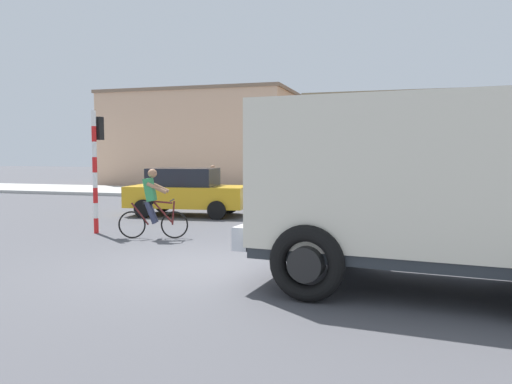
# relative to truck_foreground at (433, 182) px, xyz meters

# --- Properties ---
(ground_plane) EXTENTS (120.00, 120.00, 0.00)m
(ground_plane) POSITION_rel_truck_foreground_xyz_m (-3.98, 0.62, -1.67)
(ground_plane) COLOR #4C4C51
(sidewalk_far) EXTENTS (80.00, 5.00, 0.16)m
(sidewalk_far) POSITION_rel_truck_foreground_xyz_m (-3.98, 15.93, -1.59)
(sidewalk_far) COLOR #ADADA8
(sidewalk_far) RESTS_ON ground
(truck_foreground) EXTENTS (5.63, 3.20, 2.90)m
(truck_foreground) POSITION_rel_truck_foreground_xyz_m (0.00, 0.00, 0.00)
(truck_foreground) COLOR silver
(truck_foreground) RESTS_ON ground
(cyclist) EXTENTS (1.67, 0.64, 1.72)m
(cyclist) POSITION_rel_truck_foreground_xyz_m (-6.34, 3.01, -0.80)
(cyclist) COLOR black
(cyclist) RESTS_ON ground
(traffic_light_pole) EXTENTS (0.24, 0.43, 3.20)m
(traffic_light_pole) POSITION_rel_truck_foreground_xyz_m (-8.16, 3.38, 0.40)
(traffic_light_pole) COLOR red
(traffic_light_pole) RESTS_ON ground
(car_red_near) EXTENTS (4.16, 2.19, 1.60)m
(car_red_near) POSITION_rel_truck_foreground_xyz_m (-7.48, 7.47, -0.85)
(car_red_near) COLOR gold
(car_red_near) RESTS_ON ground
(car_white_mid) EXTENTS (4.10, 2.06, 1.60)m
(car_white_mid) POSITION_rel_truck_foreground_xyz_m (2.17, 6.25, -0.85)
(car_white_mid) COLOR #B7B7BC
(car_white_mid) RESTS_ON ground
(pedestrian_near_kerb) EXTENTS (0.34, 0.22, 1.62)m
(pedestrian_near_kerb) POSITION_rel_truck_foreground_xyz_m (-8.06, 11.34, -0.82)
(pedestrian_near_kerb) COLOR #2D334C
(pedestrian_near_kerb) RESTS_ON ground
(building_corner_left) EXTENTS (12.07, 7.47, 6.07)m
(building_corner_left) POSITION_rel_truck_foreground_xyz_m (-13.29, 23.03, 1.37)
(building_corner_left) COLOR tan
(building_corner_left) RESTS_ON ground
(building_mid_block) EXTENTS (8.11, 5.38, 5.34)m
(building_mid_block) POSITION_rel_truck_foreground_xyz_m (-1.83, 21.51, 1.01)
(building_mid_block) COLOR #D1B284
(building_mid_block) RESTS_ON ground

